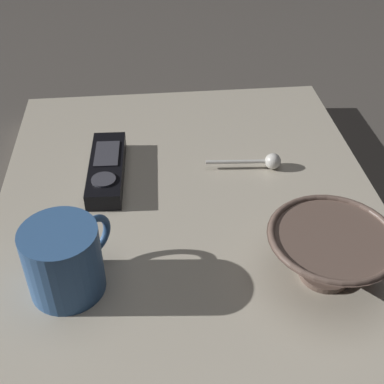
{
  "coord_description": "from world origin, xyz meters",
  "views": [
    {
      "loc": [
        -0.05,
        -0.57,
        0.52
      ],
      "look_at": [
        0.0,
        -0.0,
        0.07
      ],
      "focal_mm": 48.47,
      "sensor_mm": 36.0,
      "label": 1
    }
  ],
  "objects_px": {
    "cereal_bowl": "(330,252)",
    "coffee_mug": "(64,260)",
    "tv_remote_near": "(107,169)",
    "teaspoon": "(266,161)"
  },
  "relations": [
    {
      "from": "teaspoon",
      "to": "tv_remote_near",
      "type": "bearing_deg",
      "value": 179.3
    },
    {
      "from": "cereal_bowl",
      "to": "tv_remote_near",
      "type": "xyz_separation_m",
      "value": [
        -0.27,
        0.23,
        -0.02
      ]
    },
    {
      "from": "coffee_mug",
      "to": "teaspoon",
      "type": "height_order",
      "value": "coffee_mug"
    },
    {
      "from": "cereal_bowl",
      "to": "coffee_mug",
      "type": "distance_m",
      "value": 0.31
    },
    {
      "from": "coffee_mug",
      "to": "tv_remote_near",
      "type": "xyz_separation_m",
      "value": [
        0.04,
        0.22,
        -0.03
      ]
    },
    {
      "from": "tv_remote_near",
      "to": "cereal_bowl",
      "type": "bearing_deg",
      "value": -40.41
    },
    {
      "from": "cereal_bowl",
      "to": "teaspoon",
      "type": "height_order",
      "value": "cereal_bowl"
    },
    {
      "from": "coffee_mug",
      "to": "teaspoon",
      "type": "distance_m",
      "value": 0.35
    },
    {
      "from": "coffee_mug",
      "to": "tv_remote_near",
      "type": "height_order",
      "value": "coffee_mug"
    },
    {
      "from": "teaspoon",
      "to": "tv_remote_near",
      "type": "distance_m",
      "value": 0.24
    }
  ]
}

